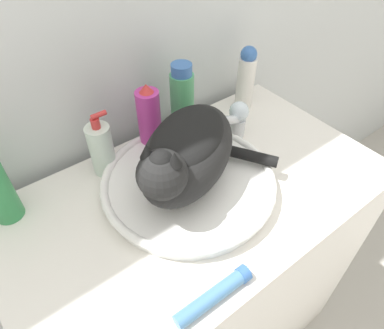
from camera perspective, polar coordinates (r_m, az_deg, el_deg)
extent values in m
cube|color=silver|center=(0.88, -12.86, 23.85)|extent=(8.00, 0.05, 2.40)
cube|color=white|center=(1.19, 0.84, -18.47)|extent=(0.94, 0.54, 0.87)
cylinder|color=white|center=(0.82, -0.61, -3.31)|extent=(0.40, 0.40, 0.03)
torus|color=white|center=(0.81, -0.62, -2.50)|extent=(0.42, 0.42, 0.02)
ellipsoid|color=black|center=(0.75, -0.67, 2.08)|extent=(0.36, 0.31, 0.15)
ellipsoid|color=black|center=(0.73, -0.70, 4.57)|extent=(0.27, 0.24, 0.07)
sphere|color=black|center=(0.64, -4.99, -1.68)|extent=(0.10, 0.10, 0.10)
sphere|color=black|center=(0.62, -5.14, 0.09)|extent=(0.05, 0.05, 0.05)
cone|color=black|center=(0.62, -7.56, 2.26)|extent=(0.03, 0.03, 0.03)
cone|color=black|center=(0.60, -2.92, 0.97)|extent=(0.03, 0.03, 0.03)
cylinder|color=black|center=(0.85, 7.20, 2.07)|extent=(0.14, 0.19, 0.03)
cylinder|color=silver|center=(0.98, 7.55, 6.20)|extent=(0.04, 0.04, 0.05)
cylinder|color=silver|center=(0.92, 6.43, 7.38)|extent=(0.11, 0.06, 0.08)
sphere|color=silver|center=(0.95, 7.85, 8.78)|extent=(0.05, 0.05, 0.05)
cylinder|color=silver|center=(0.87, -14.80, 2.37)|extent=(0.06, 0.06, 0.14)
cylinder|color=red|center=(0.82, -15.81, 6.61)|extent=(0.02, 0.02, 0.02)
cylinder|color=red|center=(0.81, -15.30, 7.98)|extent=(0.04, 0.01, 0.01)
cylinder|color=#4CA366|center=(0.94, -1.62, 9.65)|extent=(0.06, 0.06, 0.19)
cylinder|color=#3866AD|center=(0.88, -1.77, 15.54)|extent=(0.05, 0.05, 0.03)
cylinder|color=#B2338C|center=(0.90, -7.07, 7.02)|extent=(0.06, 0.06, 0.18)
cone|color=red|center=(0.84, -7.67, 12.50)|extent=(0.04, 0.04, 0.02)
cylinder|color=white|center=(1.08, 8.87, 13.19)|extent=(0.05, 0.05, 0.16)
sphere|color=#3866AD|center=(1.03, 9.45, 17.66)|extent=(0.05, 0.05, 0.05)
cylinder|color=#4C7FB2|center=(0.67, 2.97, -21.46)|extent=(0.15, 0.03, 0.03)
cylinder|color=#3866AD|center=(0.70, 8.53, -17.60)|extent=(0.02, 0.03, 0.03)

